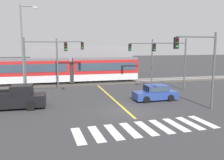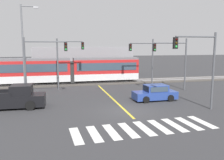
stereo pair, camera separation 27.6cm
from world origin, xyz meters
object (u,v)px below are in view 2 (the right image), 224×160
Objects in this scene: traffic_light_mid_right at (175,56)px; street_lamp_west at (24,43)px; sedan_crossing at (155,93)px; pickup_truck at (14,98)px; light_rail_tram at (72,69)px; traffic_light_far_left at (67,56)px; traffic_light_far_right at (145,56)px; traffic_light_mid_left at (40,58)px; traffic_light_near_right at (201,59)px.

street_lamp_west reaches higher than traffic_light_mid_right.
sedan_crossing is 12.87m from pickup_truck.
traffic_light_mid_right is at bearing 45.23° from sedan_crossing.
pickup_truck is (-5.65, -11.66, -1.21)m from light_rail_tram.
traffic_light_far_left is 9.77m from traffic_light_far_right.
light_rail_tram is at bearing 65.86° from traffic_light_mid_left.
sedan_crossing is 5.79m from traffic_light_near_right.
light_rail_tram is 7.27m from street_lamp_west.
traffic_light_far_right is 1.00× the size of traffic_light_mid_right.
traffic_light_far_right reaches higher than traffic_light_mid_left.
traffic_light_far_left is 1.00× the size of traffic_light_far_right.
traffic_light_far_right is at bearing 128.54° from traffic_light_mid_right.
pickup_truck is 9.81m from street_lamp_west.
traffic_light_far_left reaches higher than traffic_light_mid_left.
sedan_crossing is 0.70× the size of traffic_light_far_left.
traffic_light_near_right is 8.68m from traffic_light_mid_right.
traffic_light_far_left is at bearing -10.01° from street_lamp_west.
street_lamp_west reaches higher than sedan_crossing.
street_lamp_west reaches higher than traffic_light_far_left.
pickup_truck is 0.90× the size of traffic_light_mid_left.
sedan_crossing is 11.90m from traffic_light_mid_left.
sedan_crossing is 16.20m from street_lamp_west.
light_rail_tram is 3.03× the size of traffic_light_far_left.
traffic_light_far_right is 14.70m from street_lamp_west.
street_lamp_west is at bearing 175.11° from traffic_light_far_right.
pickup_truck is at bearing -115.85° from light_rail_tram.
traffic_light_mid_right is (17.11, 4.23, 3.18)m from pickup_truck.
traffic_light_far_right is at bearing -4.89° from street_lamp_west.
pickup_truck is 0.89× the size of traffic_light_mid_right.
street_lamp_west is at bearing -151.31° from light_rail_tram.
sedan_crossing is 0.43× the size of street_lamp_west.
traffic_light_mid_left is at bearing -114.14° from light_rail_tram.
traffic_light_near_right is at bearing -104.55° from traffic_light_mid_right.
sedan_crossing is 8.27m from traffic_light_far_right.
traffic_light_near_right is 11.53m from traffic_light_far_right.
light_rail_tram is 1.86× the size of street_lamp_west.
pickup_truck is 15.86m from traffic_light_near_right.
traffic_light_far_right reaches higher than traffic_light_far_left.
traffic_light_near_right is 1.04× the size of traffic_light_far_right.
traffic_light_mid_left reaches higher than light_rail_tram.
street_lamp_west is at bearing 145.97° from sedan_crossing.
traffic_light_far_right is (12.56, 3.72, -0.11)m from traffic_light_mid_left.
traffic_light_mid_right reaches higher than traffic_light_far_right.
traffic_light_mid_left is 0.61× the size of street_lamp_west.
traffic_light_near_right is (9.28, -15.83, 2.16)m from light_rail_tram.
traffic_light_mid_right reaches higher than pickup_truck.
pickup_truck is 16.66m from traffic_light_far_right.
traffic_light_far_left is at bearing 57.95° from pickup_truck.
traffic_light_mid_left is 13.10m from traffic_light_far_right.
traffic_light_mid_left is at bearing 161.17° from sedan_crossing.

